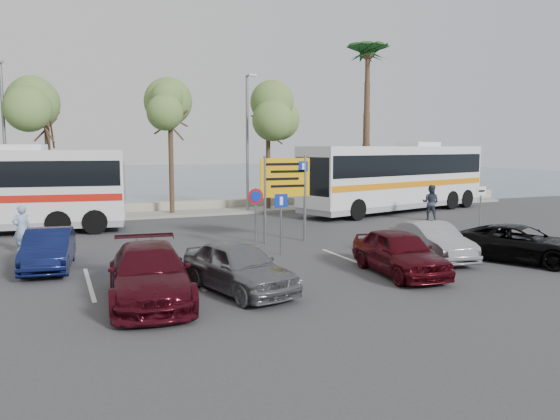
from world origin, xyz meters
name	(u,v)px	position (x,y,z in m)	size (l,w,h in m)	color
ground	(295,258)	(0.00, 0.00, 0.00)	(120.00, 120.00, 0.00)	#343437
kerb_strip	(198,213)	(0.00, 14.00, 0.07)	(44.00, 2.40, 0.15)	gray
seawall	(190,206)	(0.00, 16.00, 0.30)	(48.00, 0.80, 0.60)	#A9A087
sea	(114,176)	(0.00, 60.00, 0.01)	(140.00, 140.00, 0.00)	#3A525D
tree_left	(46,107)	(-8.00, 14.00, 6.00)	(3.20, 3.20, 7.20)	#382619
tree_mid	(170,99)	(-1.50, 14.00, 6.65)	(3.20, 3.20, 8.00)	#382619
tree_right	(268,110)	(4.50, 14.00, 6.17)	(3.20, 3.20, 7.40)	#382619
palm_tree	(368,56)	(11.50, 14.00, 9.87)	(4.80, 4.80, 11.20)	#382619
street_lamp_left	(4,134)	(-10.00, 13.52, 4.60)	(0.45, 1.15, 8.01)	slate
street_lamp_right	(248,136)	(3.00, 13.52, 4.60)	(0.45, 1.15, 8.01)	slate
direction_sign	(285,184)	(1.00, 3.20, 2.43)	(2.20, 0.12, 3.60)	slate
sign_no_stop	(256,208)	(-0.60, 2.38, 1.58)	(0.60, 0.08, 2.35)	slate
sign_parking	(281,215)	(-0.20, 0.79, 1.47)	(0.50, 0.07, 2.25)	slate
sign_taxi	(481,204)	(9.80, 1.49, 1.42)	(0.50, 0.07, 2.20)	slate
lane_markings	(276,267)	(-1.14, -1.00, 0.00)	(12.02, 4.20, 0.01)	silver
coach_bus_right	(396,180)	(11.48, 10.50, 1.98)	(13.94, 6.47, 4.26)	silver
car_silver_a	(238,267)	(-3.27, -3.50, 0.70)	(1.65, 4.11, 1.40)	slate
car_blue	(49,249)	(-8.07, 1.50, 0.65)	(1.38, 3.96, 1.31)	#0F1746
car_maroon	(149,274)	(-5.67, -3.50, 0.72)	(2.01, 4.95, 1.44)	#430B15
car_red	(399,252)	(1.98, -3.50, 0.70)	(1.66, 4.13, 1.41)	#460A12
suv_black	(521,244)	(7.00, -3.50, 0.63)	(2.08, 4.51, 1.25)	black
car_silver_b	(432,241)	(4.38, -2.03, 0.65)	(1.39, 3.97, 1.31)	#97979C
pedestrian_near	(22,229)	(-9.00, 5.00, 0.89)	(0.65, 0.43, 1.79)	#849DC0
pedestrian_far	(431,203)	(11.00, 6.50, 0.96)	(0.93, 0.72, 1.91)	#2E3346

